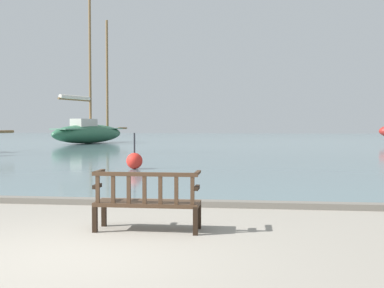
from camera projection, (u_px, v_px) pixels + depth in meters
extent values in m
plane|color=gray|center=(67.00, 257.00, 5.91)|extent=(160.00, 160.00, 0.00)
cube|color=slate|center=(228.00, 140.00, 49.55)|extent=(100.00, 80.00, 0.08)
cube|color=slate|center=(139.00, 202.00, 9.73)|extent=(40.00, 0.30, 0.12)
cube|color=black|center=(104.00, 213.00, 7.70)|extent=(0.07, 0.07, 0.42)
cube|color=black|center=(199.00, 215.00, 7.51)|extent=(0.07, 0.07, 0.42)
cube|color=black|center=(95.00, 219.00, 7.25)|extent=(0.07, 0.07, 0.42)
cube|color=black|center=(195.00, 221.00, 7.07)|extent=(0.07, 0.07, 0.42)
cube|color=#422D1E|center=(148.00, 203.00, 7.37)|extent=(1.60, 0.52, 0.06)
cube|color=#422D1E|center=(144.00, 174.00, 7.14)|extent=(1.60, 0.05, 0.06)
cube|color=#422D1E|center=(98.00, 189.00, 7.24)|extent=(0.06, 0.04, 0.41)
cube|color=#422D1E|center=(113.00, 189.00, 7.21)|extent=(0.06, 0.04, 0.41)
cube|color=#422D1E|center=(129.00, 190.00, 7.18)|extent=(0.06, 0.04, 0.41)
cube|color=#422D1E|center=(144.00, 190.00, 7.15)|extent=(0.06, 0.04, 0.41)
cube|color=#422D1E|center=(160.00, 190.00, 7.12)|extent=(0.06, 0.04, 0.41)
cube|color=#422D1E|center=(176.00, 191.00, 7.09)|extent=(0.06, 0.04, 0.41)
cube|color=#422D1E|center=(192.00, 191.00, 7.06)|extent=(0.06, 0.04, 0.41)
cube|color=black|center=(97.00, 186.00, 7.37)|extent=(0.06, 0.30, 0.06)
cube|color=#422D1E|center=(99.00, 172.00, 7.45)|extent=(0.06, 0.47, 0.04)
cube|color=black|center=(197.00, 188.00, 7.18)|extent=(0.06, 0.30, 0.06)
cube|color=#422D1E|center=(198.00, 173.00, 7.26)|extent=(0.06, 0.47, 0.04)
ellipsoid|color=#2D6647|center=(89.00, 134.00, 40.67)|extent=(4.73, 9.41, 1.58)
cube|color=#5B9375|center=(89.00, 129.00, 40.65)|extent=(3.90, 8.20, 0.08)
cube|color=beige|center=(84.00, 124.00, 40.00)|extent=(1.77, 2.49, 0.79)
cylinder|color=brown|center=(90.00, 56.00, 40.62)|extent=(0.21, 0.21, 12.19)
cylinder|color=brown|center=(75.00, 100.00, 38.89)|extent=(1.37, 3.97, 0.17)
cylinder|color=silver|center=(75.00, 98.00, 38.89)|extent=(1.41, 3.63, 0.34)
cylinder|color=brown|center=(107.00, 74.00, 42.98)|extent=(0.21, 0.21, 9.61)
cylinder|color=brown|center=(123.00, 128.00, 45.47)|extent=(0.57, 1.36, 0.17)
cylinder|color=brown|center=(1.00, 132.00, 28.62)|extent=(0.71, 1.91, 0.18)
sphere|color=red|center=(134.00, 161.00, 16.84)|extent=(0.57, 0.57, 0.57)
cylinder|color=#2D2D33|center=(134.00, 143.00, 16.82)|extent=(0.06, 0.06, 0.70)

